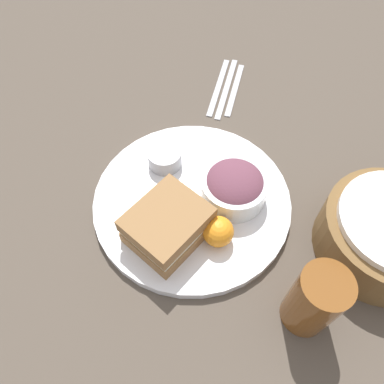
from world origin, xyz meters
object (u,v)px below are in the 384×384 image
Objects in this scene: sandwich at (167,225)px; salad_bowl at (234,186)px; knife at (227,88)px; plate at (192,201)px; dressing_cup at (165,158)px; spoon at (235,89)px; fork at (218,86)px; drink_glass at (314,300)px.

sandwich is 0.13m from salad_bowl.
plate is at bearing 180.00° from knife.
dressing_cup is 0.26m from spoon.
dressing_cup is 0.25m from fork.
dressing_cup is 0.25m from knife.
salad_bowl reaches higher than fork.
plate is at bearing 176.60° from spoon.
dressing_cup is (-0.04, -0.08, 0.02)m from plate.
dressing_cup is 0.31× the size of knife.
fork is 0.95× the size of knife.
drink_glass is at bearing 53.88° from salad_bowl.
plate is 2.02× the size of spoon.
drink_glass reaches higher than fork.
dressing_cup reaches higher than knife.
spoon is (-0.38, -0.05, -0.05)m from sandwich.
fork is at bearing 90.00° from knife.
salad_bowl reaches higher than dressing_cup.
sandwich is at bearing 179.56° from fork.
drink_glass reaches higher than plate.
plate reaches higher than knife.
sandwich is 0.38m from knife.
plate is 2.48× the size of sandwich.
knife is at bearing 90.00° from spoon.
knife is at bearing 178.99° from dressing_cup.
spoon is at bearing -143.24° from drink_glass.
salad_bowl reaches higher than plate.
knife is (-0.25, 0.00, -0.03)m from dressing_cup.
sandwich is 0.38m from spoon.
dressing_cup is 0.34m from drink_glass.
salad_bowl is at bearing 152.67° from sandwich.
sandwich is at bearing -27.33° from salad_bowl.
drink_glass is 0.69× the size of fork.
spoon is (-0.25, 0.02, -0.03)m from dressing_cup.
knife is 0.02m from spoon.
drink_glass is at bearing 87.38° from sandwich.
drink_glass is 0.50m from fork.
knife is at bearing -168.98° from sandwich.
sandwich is 0.74× the size of fork.
spoon is (-0.01, 0.03, 0.00)m from fork.
sandwich is 2.26× the size of dressing_cup.
plate is 5.59× the size of dressing_cup.
dressing_cup reaches higher than fork.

